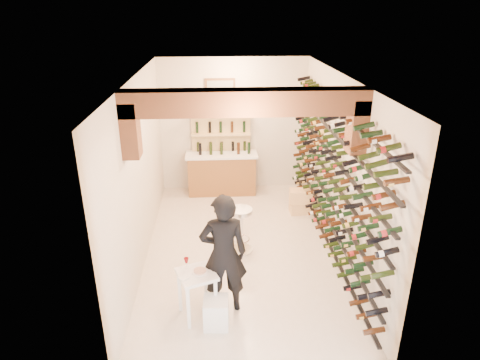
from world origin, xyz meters
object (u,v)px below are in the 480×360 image
at_px(person, 223,254).
at_px(crate_lower, 300,207).
at_px(tasting_table, 197,281).
at_px(chrome_barstool, 241,227).
at_px(back_counter, 222,172).
at_px(wine_rack, 327,172).
at_px(white_stool, 216,313).

relative_size(person, crate_lower, 4.29).
bearing_deg(tasting_table, chrome_barstool, 45.66).
xyz_separation_m(back_counter, crate_lower, (1.70, -1.20, -0.40)).
height_order(wine_rack, back_counter, wine_rack).
bearing_deg(tasting_table, wine_rack, 16.65).
xyz_separation_m(back_counter, person, (-0.06, -4.28, 0.41)).
bearing_deg(chrome_barstool, back_counter, 96.28).
relative_size(white_stool, chrome_barstool, 0.50).
distance_m(white_stool, crate_lower, 3.93).
distance_m(back_counter, tasting_table, 4.44).
distance_m(wine_rack, person, 2.56).
xyz_separation_m(white_stool, chrome_barstool, (0.48, 1.97, 0.28)).
xyz_separation_m(back_counter, tasting_table, (-0.45, -4.42, 0.08)).
bearing_deg(person, white_stool, 68.03).
height_order(wine_rack, chrome_barstool, wine_rack).
height_order(wine_rack, person, wine_rack).
distance_m(back_counter, crate_lower, 2.12).
bearing_deg(chrome_barstool, crate_lower, 46.45).
bearing_deg(chrome_barstool, tasting_table, -113.17).
relative_size(back_counter, tasting_table, 1.89).
distance_m(tasting_table, white_stool, 0.53).
xyz_separation_m(tasting_table, person, (0.39, 0.14, 0.34)).
bearing_deg(chrome_barstool, white_stool, -103.53).
height_order(tasting_table, person, person).
bearing_deg(chrome_barstool, person, -102.40).
xyz_separation_m(wine_rack, chrome_barstool, (-1.54, -0.03, -1.04)).
bearing_deg(white_stool, wine_rack, 44.94).
distance_m(wine_rack, tasting_table, 3.04).
bearing_deg(crate_lower, chrome_barstool, -133.55).
bearing_deg(tasting_table, person, -1.29).
relative_size(wine_rack, person, 3.01).
relative_size(tasting_table, white_stool, 2.05).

